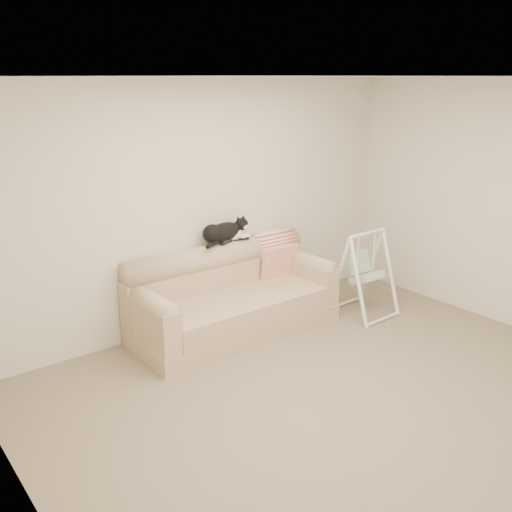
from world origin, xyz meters
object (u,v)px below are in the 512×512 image
(remote_b, at_px, (241,239))
(remote_a, at_px, (226,242))
(baby_swing, at_px, (364,273))
(sofa, at_px, (231,299))
(tuxedo_cat, at_px, (224,232))

(remote_b, bearing_deg, remote_a, -177.39)
(remote_a, relative_size, remote_b, 1.05)
(baby_swing, bearing_deg, sofa, 158.95)
(remote_b, height_order, tuxedo_cat, tuxedo_cat)
(remote_b, distance_m, tuxedo_cat, 0.24)
(sofa, xyz_separation_m, baby_swing, (1.45, -0.56, 0.13))
(sofa, relative_size, tuxedo_cat, 3.35)
(sofa, xyz_separation_m, remote_a, (0.10, 0.22, 0.56))
(remote_a, bearing_deg, sofa, -114.39)
(remote_a, xyz_separation_m, remote_b, (0.21, 0.01, -0.00))
(tuxedo_cat, bearing_deg, sofa, -111.60)
(tuxedo_cat, xyz_separation_m, baby_swing, (1.35, -0.80, -0.53))
(sofa, relative_size, remote_b, 12.47)
(remote_a, bearing_deg, baby_swing, -29.87)
(remote_b, bearing_deg, sofa, -143.68)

